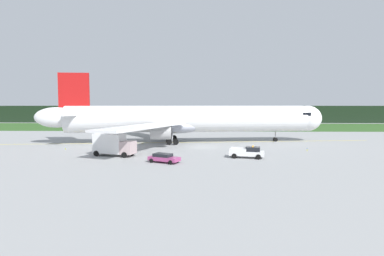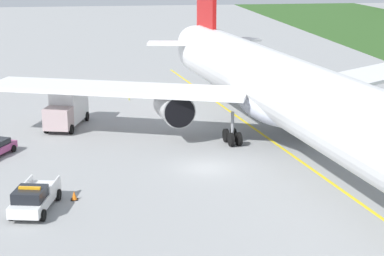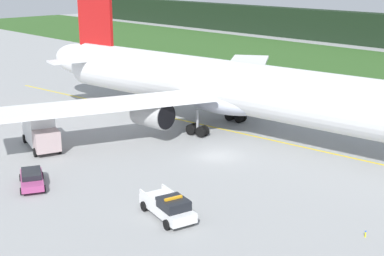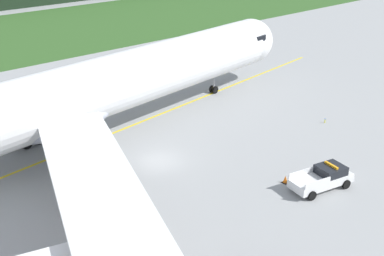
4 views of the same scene
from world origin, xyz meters
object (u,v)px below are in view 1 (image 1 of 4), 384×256
object	(u,v)px
airliner	(185,120)
catering_truck	(113,144)
ops_pickup_truck	(248,152)
staff_car	(164,158)
apron_cone	(236,153)

from	to	relation	value
airliner	catering_truck	xyz separation A→B (m)	(-10.64, -18.55, -3.11)
airliner	catering_truck	distance (m)	21.61
ops_pickup_truck	catering_truck	world-z (taller)	catering_truck
staff_car	airliner	bearing A→B (deg)	85.75
airliner	ops_pickup_truck	distance (m)	22.96
apron_cone	airliner	bearing A→B (deg)	117.64
airliner	ops_pickup_truck	size ratio (longest dim) A/B	11.09
airliner	staff_car	world-z (taller)	airliner
airliner	apron_cone	bearing A→B (deg)	-62.36
airliner	ops_pickup_truck	bearing A→B (deg)	-61.64
airliner	staff_car	bearing A→B (deg)	-94.25
ops_pickup_truck	catering_truck	size ratio (longest dim) A/B	0.79
airliner	apron_cone	distance (m)	20.19
apron_cone	ops_pickup_truck	bearing A→B (deg)	-56.92
airliner	catering_truck	world-z (taller)	airliner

